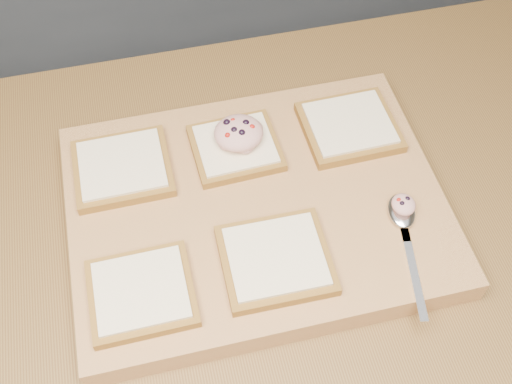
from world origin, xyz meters
TOP-DOWN VIEW (x-y plane):
  - island_counter at (0.00, 0.00)m, footprint 2.00×0.80m
  - cutting_board at (-0.13, 0.06)m, footprint 0.47×0.36m
  - bread_far_left at (-0.29, 0.14)m, footprint 0.12×0.11m
  - bread_far_center at (-0.14, 0.14)m, footprint 0.12×0.11m
  - bread_far_right at (0.02, 0.14)m, footprint 0.13×0.12m
  - bread_near_left at (-0.29, -0.04)m, footprint 0.12×0.11m
  - bread_near_center at (-0.13, -0.03)m, footprint 0.13×0.12m
  - tuna_salad_dollop at (-0.14, 0.15)m, footprint 0.06×0.06m
  - spoon at (0.03, -0.02)m, footprint 0.05×0.17m
  - spoon_salad at (0.04, -0.00)m, footprint 0.03×0.03m

SIDE VIEW (x-z plane):
  - island_counter at x=0.00m, z-range 0.00..0.90m
  - cutting_board at x=-0.13m, z-range 0.90..0.94m
  - spoon at x=0.03m, z-range 0.94..0.95m
  - bread_far_center at x=-0.14m, z-range 0.94..0.95m
  - bread_near_left at x=-0.29m, z-range 0.94..0.95m
  - bread_far_left at x=-0.29m, z-range 0.94..0.95m
  - bread_far_right at x=0.02m, z-range 0.94..0.95m
  - bread_near_center at x=-0.13m, z-range 0.94..0.96m
  - spoon_salad at x=0.04m, z-range 0.95..0.97m
  - tuna_salad_dollop at x=-0.14m, z-range 0.95..0.98m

